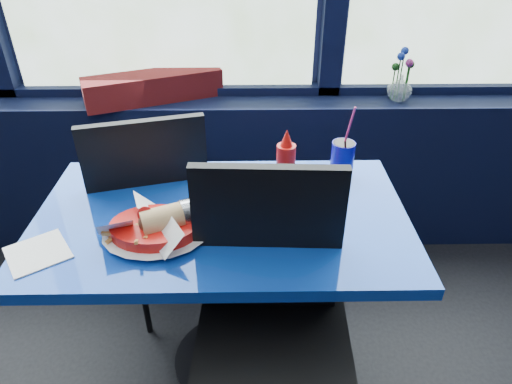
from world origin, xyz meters
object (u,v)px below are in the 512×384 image
(planter_box, at_px, (154,87))
(ketchup_bottle, at_px, (286,166))
(near_table, at_px, (224,257))
(chair_near_back, at_px, (168,205))
(chair_near_front, at_px, (271,317))
(flower_vase, at_px, (400,85))
(soda_cup, at_px, (342,159))
(food_basket, at_px, (157,226))

(planter_box, distance_m, ketchup_bottle, 0.94)
(near_table, xyz_separation_m, planter_box, (-0.36, 0.87, 0.30))
(chair_near_back, bearing_deg, ketchup_bottle, 142.95)
(chair_near_front, distance_m, chair_near_back, 0.71)
(near_table, bearing_deg, ketchup_bottle, 31.04)
(planter_box, relative_size, ketchup_bottle, 2.67)
(chair_near_back, distance_m, planter_box, 0.64)
(planter_box, relative_size, flower_vase, 2.59)
(chair_near_back, distance_m, flower_vase, 1.21)
(flower_vase, distance_m, ketchup_bottle, 0.93)
(near_table, xyz_separation_m, flower_vase, (0.80, 0.85, 0.31))
(flower_vase, bearing_deg, soda_cup, -121.43)
(chair_near_front, height_order, chair_near_back, chair_near_front)
(flower_vase, bearing_deg, near_table, -133.31)
(ketchup_bottle, bearing_deg, chair_near_back, 157.40)
(near_table, relative_size, chair_near_front, 1.18)
(chair_near_back, distance_m, soda_cup, 0.71)
(planter_box, height_order, soda_cup, soda_cup)
(flower_vase, xyz_separation_m, ketchup_bottle, (-0.59, -0.72, -0.02))
(food_basket, bearing_deg, planter_box, 101.14)
(chair_near_back, height_order, food_basket, chair_near_back)
(planter_box, relative_size, food_basket, 2.21)
(near_table, distance_m, planter_box, 0.99)
(near_table, xyz_separation_m, food_basket, (-0.19, -0.11, 0.22))
(chair_near_front, bearing_deg, flower_vase, 62.81)
(near_table, height_order, ketchup_bottle, ketchup_bottle)
(flower_vase, bearing_deg, planter_box, 178.72)
(ketchup_bottle, relative_size, soda_cup, 0.84)
(near_table, xyz_separation_m, chair_near_front, (0.15, -0.28, 0.01))
(chair_near_front, relative_size, chair_near_back, 1.02)
(flower_vase, relative_size, soda_cup, 0.87)
(chair_near_front, distance_m, food_basket, 0.43)
(ketchup_bottle, distance_m, soda_cup, 0.24)
(near_table, xyz_separation_m, soda_cup, (0.43, 0.24, 0.25))
(chair_near_front, xyz_separation_m, food_basket, (-0.34, 0.17, 0.20))
(near_table, bearing_deg, chair_near_front, -62.21)
(chair_near_front, xyz_separation_m, planter_box, (-0.51, 1.16, 0.28))
(food_basket, distance_m, ketchup_bottle, 0.47)
(chair_near_back, bearing_deg, near_table, 112.57)
(near_table, bearing_deg, soda_cup, 29.09)
(near_table, height_order, flower_vase, flower_vase)
(food_basket, xyz_separation_m, soda_cup, (0.61, 0.35, 0.03))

